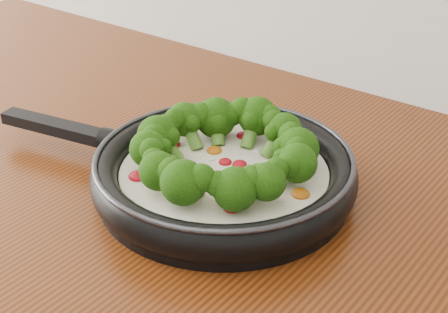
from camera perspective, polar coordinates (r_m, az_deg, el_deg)
The scene contains 1 object.
skillet at distance 0.76m, azimuth -0.17°, elevation -0.93°, with size 0.51×0.37×0.09m.
Camera 1 is at (0.51, 0.60, 1.32)m, focal length 51.85 mm.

